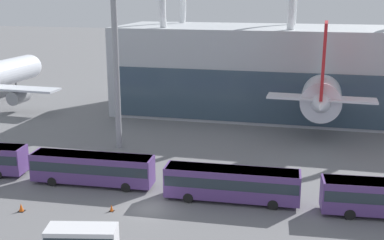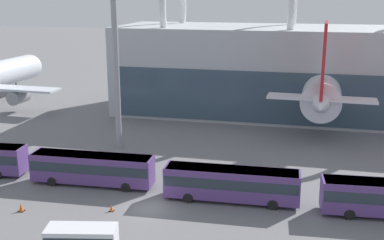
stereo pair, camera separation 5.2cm
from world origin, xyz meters
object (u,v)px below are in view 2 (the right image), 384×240
(traffic_cone_1, at_px, (111,208))
(shuttle_bus_3, at_px, (231,182))
(airliner_at_gate_far, at_px, (323,81))
(shuttle_bus_2, at_px, (92,167))
(traffic_cone_0, at_px, (21,207))
(floodlight_mast, at_px, (114,24))
(service_van_foreground, at_px, (82,238))

(traffic_cone_1, bearing_deg, shuttle_bus_3, 24.31)
(airliner_at_gate_far, xyz_separation_m, shuttle_bus_3, (-9.45, -37.99, -3.64))
(traffic_cone_1, bearing_deg, shuttle_bus_2, 128.24)
(shuttle_bus_2, bearing_deg, shuttle_bus_3, -5.35)
(shuttle_bus_2, relative_size, traffic_cone_1, 20.27)
(shuttle_bus_3, distance_m, traffic_cone_1, 11.78)
(shuttle_bus_3, distance_m, traffic_cone_0, 20.12)
(floodlight_mast, relative_size, traffic_cone_0, 32.74)
(airliner_at_gate_far, relative_size, traffic_cone_0, 55.64)
(floodlight_mast, bearing_deg, airliner_at_gate_far, 42.80)
(airliner_at_gate_far, relative_size, shuttle_bus_2, 3.32)
(shuttle_bus_3, bearing_deg, floodlight_mast, 139.56)
(shuttle_bus_2, relative_size, floodlight_mast, 0.51)
(shuttle_bus_2, distance_m, floodlight_mast, 19.07)
(shuttle_bus_3, bearing_deg, traffic_cone_0, -162.38)
(traffic_cone_0, relative_size, traffic_cone_1, 1.21)
(shuttle_bus_2, bearing_deg, airliner_at_gate_far, 54.34)
(shuttle_bus_3, xyz_separation_m, traffic_cone_1, (-10.63, -4.80, -1.65))
(traffic_cone_0, distance_m, traffic_cone_1, 8.49)
(shuttle_bus_3, xyz_separation_m, traffic_cone_0, (-18.89, -6.75, -1.58))
(traffic_cone_0, bearing_deg, service_van_foreground, -32.41)
(service_van_foreground, bearing_deg, traffic_cone_0, 136.00)
(shuttle_bus_3, height_order, service_van_foreground, shuttle_bus_3)
(shuttle_bus_3, bearing_deg, service_van_foreground, -130.65)
(airliner_at_gate_far, bearing_deg, service_van_foreground, 161.43)
(shuttle_bus_3, relative_size, service_van_foreground, 2.28)
(shuttle_bus_3, relative_size, floodlight_mast, 0.51)
(airliner_at_gate_far, relative_size, service_van_foreground, 7.57)
(airliner_at_gate_far, height_order, traffic_cone_0, airliner_at_gate_far)
(airliner_at_gate_far, relative_size, shuttle_bus_3, 3.32)
(shuttle_bus_2, distance_m, service_van_foreground, 14.21)
(service_van_foreground, height_order, traffic_cone_0, service_van_foreground)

